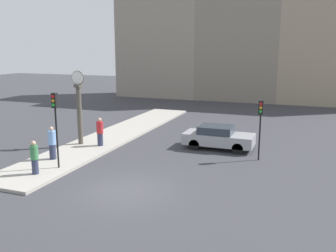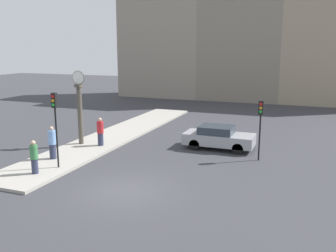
{
  "view_description": "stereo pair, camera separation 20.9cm",
  "coord_description": "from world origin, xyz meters",
  "px_view_note": "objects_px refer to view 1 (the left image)",
  "views": [
    {
      "loc": [
        7.24,
        -13.98,
        6.25
      ],
      "look_at": [
        -0.27,
        6.04,
        1.73
      ],
      "focal_mm": 40.0,
      "sensor_mm": 36.0,
      "label": 1
    },
    {
      "loc": [
        7.44,
        -13.9,
        6.25
      ],
      "look_at": [
        -0.27,
        6.04,
        1.73
      ],
      "focal_mm": 40.0,
      "sensor_mm": 36.0,
      "label": 2
    }
  ],
  "objects_px": {
    "street_clock": "(79,108)",
    "pedestrian_blue_stripe": "(52,143)",
    "sedan_car": "(218,137)",
    "traffic_light_far": "(261,118)",
    "pedestrian_green_hoodie": "(34,158)",
    "pedestrian_red_top": "(100,132)",
    "traffic_light_near": "(55,115)"
  },
  "relations": [
    {
      "from": "pedestrian_red_top",
      "to": "pedestrian_green_hoodie",
      "type": "distance_m",
      "value": 5.85
    },
    {
      "from": "traffic_light_near",
      "to": "pedestrian_blue_stripe",
      "type": "distance_m",
      "value": 2.52
    },
    {
      "from": "traffic_light_far",
      "to": "pedestrian_green_hoodie",
      "type": "distance_m",
      "value": 12.04
    },
    {
      "from": "pedestrian_red_top",
      "to": "pedestrian_green_hoodie",
      "type": "relative_size",
      "value": 1.06
    },
    {
      "from": "street_clock",
      "to": "pedestrian_blue_stripe",
      "type": "xyz_separation_m",
      "value": [
        0.44,
        -3.4,
        -1.41
      ]
    },
    {
      "from": "pedestrian_blue_stripe",
      "to": "traffic_light_near",
      "type": "bearing_deg",
      "value": -43.28
    },
    {
      "from": "sedan_car",
      "to": "traffic_light_far",
      "type": "height_order",
      "value": "traffic_light_far"
    },
    {
      "from": "pedestrian_green_hoodie",
      "to": "sedan_car",
      "type": "bearing_deg",
      "value": 49.13
    },
    {
      "from": "traffic_light_far",
      "to": "pedestrian_green_hoodie",
      "type": "xyz_separation_m",
      "value": [
        -9.89,
        -6.71,
        -1.45
      ]
    },
    {
      "from": "pedestrian_green_hoodie",
      "to": "pedestrian_red_top",
      "type": "bearing_deg",
      "value": 88.19
    },
    {
      "from": "street_clock",
      "to": "pedestrian_red_top",
      "type": "distance_m",
      "value": 2.01
    },
    {
      "from": "sedan_car",
      "to": "traffic_light_near",
      "type": "height_order",
      "value": "traffic_light_near"
    },
    {
      "from": "sedan_car",
      "to": "street_clock",
      "type": "xyz_separation_m",
      "value": [
        -8.4,
        -2.52,
        1.73
      ]
    },
    {
      "from": "street_clock",
      "to": "pedestrian_blue_stripe",
      "type": "bearing_deg",
      "value": -82.7
    },
    {
      "from": "traffic_light_far",
      "to": "street_clock",
      "type": "relative_size",
      "value": 0.73
    },
    {
      "from": "pedestrian_blue_stripe",
      "to": "pedestrian_green_hoodie",
      "type": "bearing_deg",
      "value": -71.82
    },
    {
      "from": "traffic_light_far",
      "to": "pedestrian_blue_stripe",
      "type": "relative_size",
      "value": 1.84
    },
    {
      "from": "pedestrian_green_hoodie",
      "to": "pedestrian_blue_stripe",
      "type": "bearing_deg",
      "value": 108.18
    },
    {
      "from": "traffic_light_far",
      "to": "pedestrian_red_top",
      "type": "height_order",
      "value": "traffic_light_far"
    },
    {
      "from": "sedan_car",
      "to": "street_clock",
      "type": "bearing_deg",
      "value": -163.28
    },
    {
      "from": "pedestrian_red_top",
      "to": "pedestrian_blue_stripe",
      "type": "distance_m",
      "value": 3.6
    },
    {
      "from": "traffic_light_far",
      "to": "pedestrian_green_hoodie",
      "type": "height_order",
      "value": "traffic_light_far"
    },
    {
      "from": "sedan_car",
      "to": "pedestrian_green_hoodie",
      "type": "distance_m",
      "value": 10.98
    },
    {
      "from": "traffic_light_near",
      "to": "pedestrian_green_hoodie",
      "type": "xyz_separation_m",
      "value": [
        -0.46,
        -1.21,
        -1.94
      ]
    },
    {
      "from": "street_clock",
      "to": "pedestrian_blue_stripe",
      "type": "relative_size",
      "value": 2.54
    },
    {
      "from": "traffic_light_far",
      "to": "street_clock",
      "type": "xyz_separation_m",
      "value": [
        -11.11,
        -0.93,
        0.03
      ]
    },
    {
      "from": "sedan_car",
      "to": "traffic_light_far",
      "type": "relative_size",
      "value": 1.28
    },
    {
      "from": "traffic_light_far",
      "to": "pedestrian_red_top",
      "type": "relative_size",
      "value": 1.9
    },
    {
      "from": "sedan_car",
      "to": "pedestrian_blue_stripe",
      "type": "height_order",
      "value": "pedestrian_blue_stripe"
    },
    {
      "from": "pedestrian_green_hoodie",
      "to": "pedestrian_blue_stripe",
      "type": "xyz_separation_m",
      "value": [
        -0.78,
        2.38,
        0.08
      ]
    },
    {
      "from": "traffic_light_far",
      "to": "pedestrian_red_top",
      "type": "distance_m",
      "value": 9.84
    },
    {
      "from": "sedan_car",
      "to": "traffic_light_far",
      "type": "bearing_deg",
      "value": -30.51
    }
  ]
}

